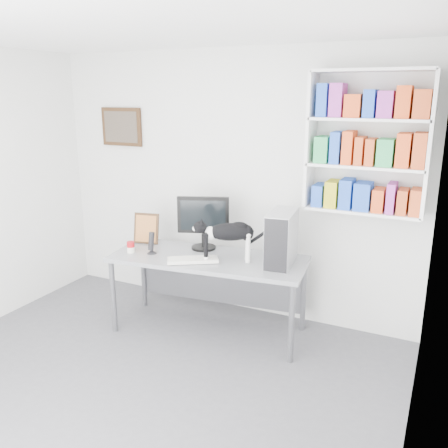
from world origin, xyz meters
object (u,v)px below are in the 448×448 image
object	(u,v)px
bookshelf	(367,143)
soup_can	(131,247)
cat	(229,242)
desk	(209,294)
monitor	(203,222)
pc_tower	(282,238)
keyboard	(193,260)
leaning_print	(146,228)
speaker	(151,243)

from	to	relation	value
bookshelf	soup_can	world-z (taller)	bookshelf
bookshelf	cat	world-z (taller)	bookshelf
desk	monitor	xyz separation A→B (m)	(-0.16, 0.20, 0.65)
desk	soup_can	xyz separation A→B (m)	(-0.74, -0.21, 0.44)
monitor	desk	bearing A→B (deg)	-72.86
pc_tower	cat	bearing A→B (deg)	-167.24
bookshelf	pc_tower	distance (m)	1.11
desk	soup_can	bearing A→B (deg)	-170.86
keyboard	pc_tower	distance (m)	0.84
leaning_print	desk	bearing A→B (deg)	-20.40
pc_tower	leaning_print	world-z (taller)	pc_tower
desk	keyboard	xyz separation A→B (m)	(-0.07, -0.18, 0.40)
monitor	speaker	distance (m)	0.54
desk	cat	world-z (taller)	cat
cat	bookshelf	bearing A→B (deg)	-1.93
monitor	keyboard	world-z (taller)	monitor
keyboard	soup_can	xyz separation A→B (m)	(-0.67, -0.03, 0.04)
speaker	soup_can	xyz separation A→B (m)	(-0.20, -0.06, -0.06)
speaker	pc_tower	bearing A→B (deg)	30.73
monitor	soup_can	xyz separation A→B (m)	(-0.58, -0.41, -0.22)
desk	cat	xyz separation A→B (m)	(0.23, -0.03, 0.58)
keyboard	pc_tower	bearing A→B (deg)	-9.46
bookshelf	speaker	bearing A→B (deg)	-160.87
soup_can	leaning_print	bearing A→B (deg)	96.19
soup_can	bookshelf	bearing A→B (deg)	18.96
speaker	soup_can	bearing A→B (deg)	-144.81
desk	monitor	distance (m)	0.70
desk	bookshelf	bearing A→B (deg)	13.71
leaning_print	cat	xyz separation A→B (m)	(1.00, -0.14, 0.03)
leaning_print	cat	size ratio (longest dim) A/B	0.52
leaning_print	monitor	bearing A→B (deg)	-3.94
leaning_print	keyboard	bearing A→B (deg)	-34.55
keyboard	monitor	bearing A→B (deg)	71.39
desk	leaning_print	world-z (taller)	leaning_print
monitor	leaning_print	world-z (taller)	monitor
keyboard	cat	bearing A→B (deg)	-5.37
desk	pc_tower	xyz separation A→B (m)	(0.68, 0.13, 0.63)
soup_can	speaker	bearing A→B (deg)	17.33
pc_tower	speaker	bearing A→B (deg)	-173.95
desk	speaker	bearing A→B (deg)	-171.35
speaker	cat	bearing A→B (deg)	26.59
desk	cat	distance (m)	0.62
bookshelf	speaker	xyz separation A→B (m)	(-1.84, -0.64, -0.97)
keyboard	speaker	distance (m)	0.48
leaning_print	speaker	bearing A→B (deg)	-60.19
monitor	cat	xyz separation A→B (m)	(0.38, -0.23, -0.08)
speaker	leaning_print	bearing A→B (deg)	150.06
monitor	bookshelf	bearing A→B (deg)	-9.55
pc_tower	speaker	distance (m)	1.25
keyboard	leaning_print	world-z (taller)	leaning_print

